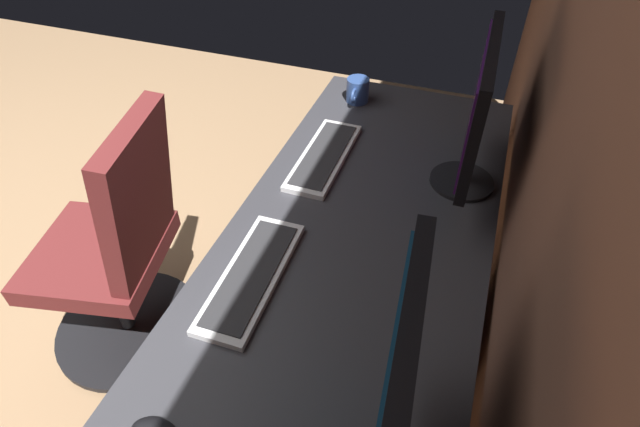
{
  "coord_description": "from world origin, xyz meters",
  "views": [
    {
      "loc": [
        0.66,
        2.06,
        1.73
      ],
      "look_at": [
        -0.15,
        1.77,
        0.95
      ],
      "focal_mm": 28.19,
      "sensor_mm": 36.0,
      "label": 1
    }
  ],
  "objects_px": {
    "keyboard_main": "(252,275)",
    "office_chair": "(120,258)",
    "drawer_pedestal": "(353,338)",
    "coffee_mug": "(357,90)",
    "monitor_secondary": "(390,423)",
    "keyboard_spare": "(324,156)",
    "monitor_primary": "(477,111)"
  },
  "relations": [
    {
      "from": "coffee_mug",
      "to": "drawer_pedestal",
      "type": "bearing_deg",
      "value": 16.88
    },
    {
      "from": "keyboard_main",
      "to": "keyboard_spare",
      "type": "bearing_deg",
      "value": 179.7
    },
    {
      "from": "drawer_pedestal",
      "to": "keyboard_spare",
      "type": "bearing_deg",
      "value": -148.8
    },
    {
      "from": "drawer_pedestal",
      "to": "keyboard_spare",
      "type": "height_order",
      "value": "keyboard_spare"
    },
    {
      "from": "monitor_primary",
      "to": "office_chair",
      "type": "bearing_deg",
      "value": -66.85
    },
    {
      "from": "drawer_pedestal",
      "to": "office_chair",
      "type": "bearing_deg",
      "value": -87.86
    },
    {
      "from": "keyboard_main",
      "to": "monitor_secondary",
      "type": "bearing_deg",
      "value": 48.34
    },
    {
      "from": "drawer_pedestal",
      "to": "monitor_secondary",
      "type": "xyz_separation_m",
      "value": [
        0.55,
        0.19,
        0.65
      ]
    },
    {
      "from": "keyboard_spare",
      "to": "drawer_pedestal",
      "type": "bearing_deg",
      "value": 31.2
    },
    {
      "from": "monitor_primary",
      "to": "office_chair",
      "type": "height_order",
      "value": "monitor_primary"
    },
    {
      "from": "drawer_pedestal",
      "to": "keyboard_main",
      "type": "relative_size",
      "value": 1.64
    },
    {
      "from": "keyboard_main",
      "to": "office_chair",
      "type": "xyz_separation_m",
      "value": [
        -0.14,
        -0.59,
        -0.28
      ]
    },
    {
      "from": "monitor_secondary",
      "to": "coffee_mug",
      "type": "bearing_deg",
      "value": -162.12
    },
    {
      "from": "monitor_primary",
      "to": "coffee_mug",
      "type": "relative_size",
      "value": 4.0
    },
    {
      "from": "keyboard_main",
      "to": "office_chair",
      "type": "relative_size",
      "value": 0.44
    },
    {
      "from": "drawer_pedestal",
      "to": "coffee_mug",
      "type": "xyz_separation_m",
      "value": [
        -0.8,
        -0.24,
        0.43
      ]
    },
    {
      "from": "monitor_primary",
      "to": "monitor_secondary",
      "type": "relative_size",
      "value": 1.04
    },
    {
      "from": "monitor_primary",
      "to": "keyboard_main",
      "type": "height_order",
      "value": "monitor_primary"
    },
    {
      "from": "drawer_pedestal",
      "to": "coffee_mug",
      "type": "bearing_deg",
      "value": -163.12
    },
    {
      "from": "drawer_pedestal",
      "to": "monitor_secondary",
      "type": "relative_size",
      "value": 1.42
    },
    {
      "from": "keyboard_main",
      "to": "drawer_pedestal",
      "type": "bearing_deg",
      "value": 124.65
    },
    {
      "from": "monitor_secondary",
      "to": "drawer_pedestal",
      "type": "bearing_deg",
      "value": -160.68
    },
    {
      "from": "monitor_secondary",
      "to": "keyboard_spare",
      "type": "relative_size",
      "value": 1.16
    },
    {
      "from": "keyboard_main",
      "to": "keyboard_spare",
      "type": "distance_m",
      "value": 0.56
    },
    {
      "from": "keyboard_spare",
      "to": "monitor_secondary",
      "type": "bearing_deg",
      "value": 24.53
    },
    {
      "from": "monitor_primary",
      "to": "keyboard_spare",
      "type": "xyz_separation_m",
      "value": [
        0.02,
        -0.45,
        -0.25
      ]
    },
    {
      "from": "monitor_primary",
      "to": "keyboard_main",
      "type": "xyz_separation_m",
      "value": [
        0.58,
        -0.45,
        -0.25
      ]
    },
    {
      "from": "drawer_pedestal",
      "to": "keyboard_main",
      "type": "bearing_deg",
      "value": -55.35
    },
    {
      "from": "keyboard_spare",
      "to": "keyboard_main",
      "type": "bearing_deg",
      "value": -0.3
    },
    {
      "from": "monitor_primary",
      "to": "keyboard_spare",
      "type": "relative_size",
      "value": 1.21
    },
    {
      "from": "monitor_primary",
      "to": "drawer_pedestal",
      "type": "bearing_deg",
      "value": -27.15
    },
    {
      "from": "coffee_mug",
      "to": "office_chair",
      "type": "relative_size",
      "value": 0.13
    }
  ]
}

